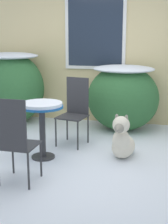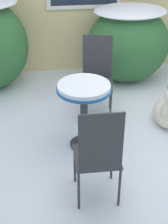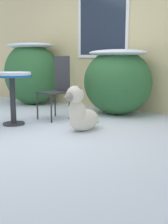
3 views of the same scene
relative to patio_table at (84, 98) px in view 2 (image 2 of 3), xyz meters
The scene contains 6 objects.
ground_plane 0.77m from the patio_table, ahead, with size 16.00×16.00×0.00m, color silver.
shrub_middle 1.83m from the patio_table, 61.10° to the left, with size 1.23×1.00×1.13m.
patio_table is the anchor object (origin of this frame).
patio_chair_near_table 0.76m from the patio_table, 69.83° to the left, with size 0.47×0.47×1.01m.
patio_chair_far_side 0.86m from the patio_table, 89.49° to the right, with size 0.41×0.41×1.01m.
dog 1.15m from the patio_table, 12.38° to the left, with size 0.36×0.74×0.65m.
Camera 2 is at (-0.88, -3.07, 2.39)m, focal length 55.00 mm.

